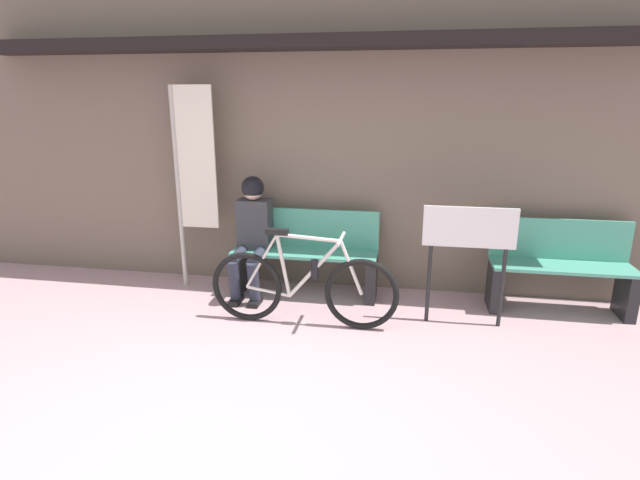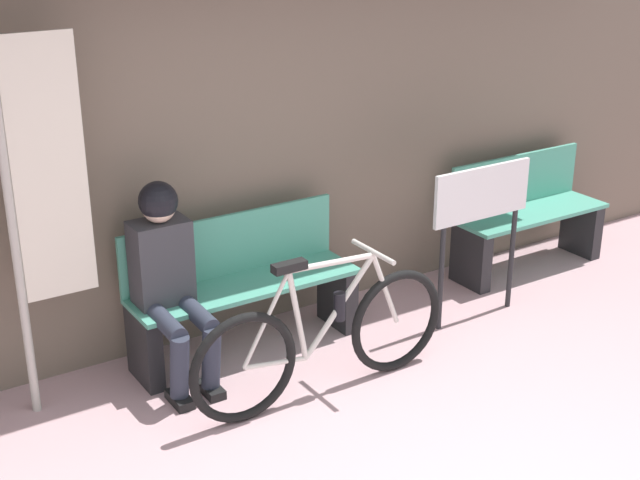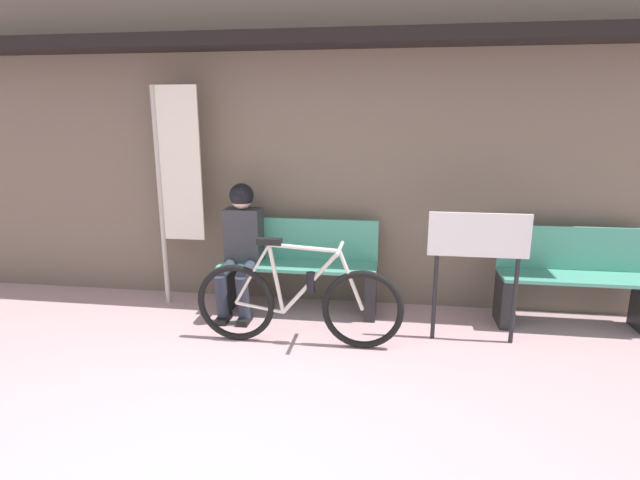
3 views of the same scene
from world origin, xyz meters
name	(u,v)px [view 1 (image 1 of 3)]	position (x,y,z in m)	size (l,w,h in m)	color
ground_plane	(210,439)	(0.00, 0.00, 0.00)	(24.00, 24.00, 0.00)	#C69EA3
storefront_wall	(302,131)	(0.00, 2.76, 1.66)	(12.00, 0.56, 3.20)	#756656
park_bench_near	(306,256)	(0.09, 2.42, 0.41)	(1.49, 0.42, 0.88)	#51A88E
bicycle	(303,287)	(0.23, 1.66, 0.36)	(1.71, 0.40, 0.89)	black
person_seated	(252,228)	(-0.44, 2.31, 0.72)	(0.34, 0.61, 1.23)	#2D3342
park_bench_far	(560,272)	(2.58, 2.41, 0.40)	(1.29, 0.42, 0.88)	#51A88E
banner_pole	(191,169)	(-1.10, 2.40, 1.29)	(0.45, 0.05, 2.12)	#B7B2A8
signboard	(469,238)	(1.66, 1.95, 0.81)	(0.80, 0.04, 1.09)	#232326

